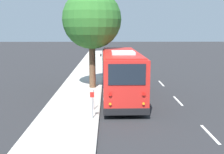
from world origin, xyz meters
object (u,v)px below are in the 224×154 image
at_px(parked_sedan_gray, 112,56).
at_px(street_tree, 92,15).
at_px(parked_sedan_tan, 112,61).
at_px(sign_post_far, 94,100).
at_px(shuttle_bus, 121,73).
at_px(sign_post_near, 92,105).
at_px(parked_sedan_blue, 113,68).

distance_m(parked_sedan_gray, street_tree, 20.89).
distance_m(parked_sedan_tan, sign_post_far, 20.74).
bearing_deg(shuttle_bus, parked_sedan_gray, -0.70).
distance_m(parked_sedan_gray, sign_post_near, 28.11).
xyz_separation_m(parked_sedan_blue, sign_post_near, (-15.61, 1.34, 0.30)).
bearing_deg(shuttle_bus, parked_sedan_tan, 0.14).
xyz_separation_m(parked_sedan_tan, sign_post_near, (-22.26, 1.32, 0.28)).
height_order(parked_sedan_blue, parked_sedan_gray, parked_sedan_blue).
bearing_deg(parked_sedan_tan, parked_sedan_blue, 178.98).
xyz_separation_m(shuttle_bus, sign_post_far, (-3.08, 1.73, -1.10)).
distance_m(parked_sedan_blue, parked_sedan_tan, 6.65).
bearing_deg(street_tree, shuttle_bus, -147.07).
relative_size(shuttle_bus, parked_sedan_blue, 1.94).
xyz_separation_m(shuttle_bus, parked_sedan_gray, (23.43, 0.21, -1.27)).
bearing_deg(street_tree, sign_post_near, -177.10).
height_order(parked_sedan_tan, parked_sedan_gray, parked_sedan_tan).
height_order(street_tree, sign_post_far, street_tree).
xyz_separation_m(shuttle_bus, parked_sedan_tan, (17.62, 0.41, -1.24)).
relative_size(shuttle_bus, parked_sedan_tan, 2.02).
relative_size(parked_sedan_blue, sign_post_near, 3.38).
relative_size(parked_sedan_blue, parked_sedan_gray, 1.09).
relative_size(parked_sedan_gray, street_tree, 0.52).
distance_m(parked_sedan_tan, parked_sedan_gray, 5.81).
bearing_deg(sign_post_far, parked_sedan_blue, -5.45).
height_order(parked_sedan_blue, street_tree, street_tree).
bearing_deg(parked_sedan_blue, parked_sedan_gray, -5.41).
bearing_deg(parked_sedan_gray, sign_post_near, 174.97).
distance_m(parked_sedan_tan, street_tree, 15.33).
bearing_deg(sign_post_near, street_tree, 2.90).
relative_size(parked_sedan_tan, parked_sedan_gray, 1.05).
xyz_separation_m(parked_sedan_blue, parked_sedan_gray, (12.46, -0.19, -0.01)).
height_order(parked_sedan_gray, sign_post_near, sign_post_near).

